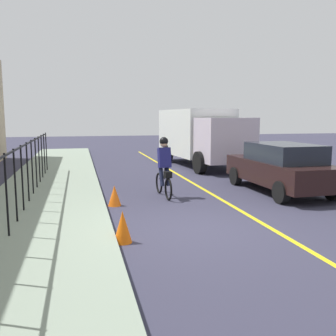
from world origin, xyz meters
TOP-DOWN VIEW (x-y plane):
  - ground_plane at (0.00, 0.00)m, footprint 80.00×80.00m
  - lane_line_centre at (0.00, -1.60)m, footprint 36.00×0.12m
  - sidewalk at (0.00, 3.40)m, footprint 40.00×3.20m
  - iron_fence at (1.00, 3.80)m, footprint 16.33×0.04m
  - cyclist_lead at (3.32, -0.04)m, footprint 1.71×0.38m
  - patrol_sedan at (3.19, -3.86)m, footprint 4.43×1.99m
  - box_truck_background at (10.08, -3.46)m, footprint 6.88×2.98m
  - traffic_cone_near at (-0.50, 1.66)m, footprint 0.36×0.36m
  - traffic_cone_far at (2.57, 1.53)m, footprint 0.36×0.36m

SIDE VIEW (x-z plane):
  - ground_plane at x=0.00m, z-range 0.00..0.00m
  - lane_line_centre at x=0.00m, z-range 0.00..0.01m
  - sidewalk at x=0.00m, z-range 0.00..0.15m
  - traffic_cone_far at x=2.57m, z-range 0.00..0.56m
  - traffic_cone_near at x=-0.50m, z-range 0.00..0.63m
  - patrol_sedan at x=3.19m, z-range 0.03..1.61m
  - cyclist_lead at x=3.32m, z-range 0.00..1.82m
  - iron_fence at x=1.00m, z-range 0.43..2.03m
  - box_truck_background at x=10.08m, z-range 0.16..2.94m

